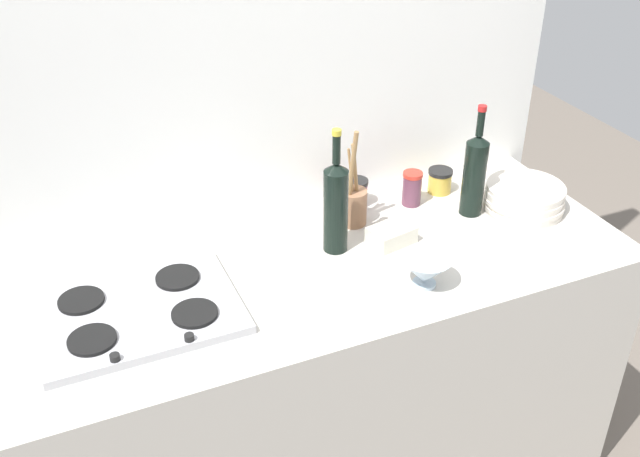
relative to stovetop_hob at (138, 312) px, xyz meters
name	(u,v)px	position (x,y,z in m)	size (l,w,h in m)	color
counter_block	(320,383)	(0.52, 0.02, -0.46)	(1.80, 0.70, 0.90)	beige
backsplash_panel	(268,103)	(0.52, 0.40, 0.33)	(1.90, 0.06, 2.48)	white
stovetop_hob	(138,312)	(0.00, 0.00, 0.00)	(0.50, 0.37, 0.04)	#B2B2B7
plate_stack	(524,198)	(1.22, 0.05, 0.03)	(0.25, 0.25, 0.08)	silver
wine_bottle_leftmost	(475,173)	(1.06, 0.10, 0.12)	(0.07, 0.07, 0.36)	black
wine_bottle_mid_left	(336,205)	(0.59, 0.08, 0.13)	(0.07, 0.07, 0.38)	black
mixing_bowl	(425,271)	(0.73, -0.18, 0.03)	(0.14, 0.14, 0.09)	silver
butter_dish	(391,235)	(0.75, 0.05, 0.01)	(0.13, 0.09, 0.05)	silver
utensil_crock	(353,203)	(0.70, 0.19, 0.06)	(0.09, 0.09, 0.32)	#996B4C
condiment_jar_front	(412,188)	(0.92, 0.22, 0.04)	(0.06, 0.06, 0.11)	#66384C
condiment_jar_rear	(440,181)	(1.04, 0.26, 0.03)	(0.08, 0.08, 0.08)	gold
condiment_jar_spare	(356,192)	(0.76, 0.29, 0.03)	(0.07, 0.07, 0.09)	#66384C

